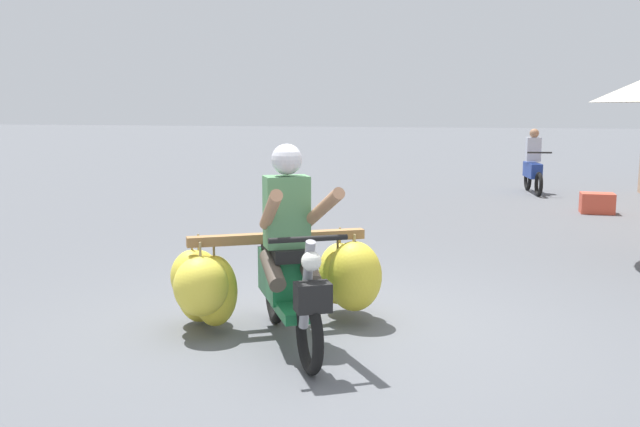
# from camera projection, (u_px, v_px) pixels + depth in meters

# --- Properties ---
(ground_plane) EXTENTS (120.00, 120.00, 0.00)m
(ground_plane) POSITION_uv_depth(u_px,v_px,m) (331.00, 332.00, 5.72)
(ground_plane) COLOR #56595E
(motorbike_main_loaded) EXTENTS (1.85, 1.95, 1.58)m
(motorbike_main_loaded) POSITION_uv_depth(u_px,v_px,m) (278.00, 274.00, 5.71)
(motorbike_main_loaded) COLOR black
(motorbike_main_loaded) RESTS_ON ground
(motorbike_distant_ahead_left) EXTENTS (0.52, 1.61, 1.40)m
(motorbike_distant_ahead_left) POSITION_uv_depth(u_px,v_px,m) (533.00, 167.00, 14.94)
(motorbike_distant_ahead_left) COLOR black
(motorbike_distant_ahead_left) RESTS_ON ground
(produce_crate) EXTENTS (0.56, 0.40, 0.36)m
(produce_crate) POSITION_uv_depth(u_px,v_px,m) (597.00, 203.00, 12.12)
(produce_crate) COLOR #CC4C38
(produce_crate) RESTS_ON ground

